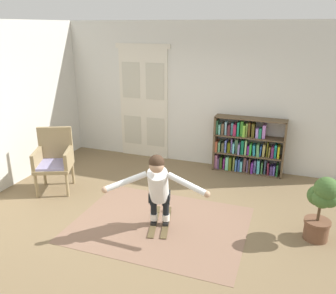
% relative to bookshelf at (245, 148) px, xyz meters
% --- Properties ---
extents(ground_plane, '(7.20, 7.20, 0.00)m').
position_rel_bookshelf_xyz_m(ground_plane, '(-0.99, -2.39, -0.51)').
color(ground_plane, brown).
extents(back_wall, '(6.00, 0.10, 2.90)m').
position_rel_bookshelf_xyz_m(back_wall, '(-0.99, 0.21, 0.94)').
color(back_wall, silver).
rests_on(back_wall, ground).
extents(side_wall_left, '(0.10, 6.00, 2.90)m').
position_rel_bookshelf_xyz_m(side_wall_left, '(-3.99, -1.99, 0.94)').
color(side_wall_left, silver).
rests_on(side_wall_left, ground).
extents(double_door, '(1.22, 0.05, 2.45)m').
position_rel_bookshelf_xyz_m(double_door, '(-2.25, 0.15, 0.72)').
color(double_door, beige).
rests_on(double_door, ground).
extents(rug, '(2.52, 1.92, 0.01)m').
position_rel_bookshelf_xyz_m(rug, '(-0.88, -2.44, -0.50)').
color(rug, '#80604C').
rests_on(rug, ground).
extents(bookshelf, '(1.37, 0.30, 1.12)m').
position_rel_bookshelf_xyz_m(bookshelf, '(0.00, 0.00, 0.00)').
color(bookshelf, brown).
rests_on(bookshelf, ground).
extents(wicker_chair, '(0.79, 0.79, 1.10)m').
position_rel_bookshelf_xyz_m(wicker_chair, '(-3.07, -1.93, 0.08)').
color(wicker_chair, '#937F58').
rests_on(wicker_chair, ground).
extents(potted_plant, '(0.39, 0.45, 0.96)m').
position_rel_bookshelf_xyz_m(potted_plant, '(1.29, -2.07, 0.04)').
color(potted_plant, brown).
rests_on(potted_plant, ground).
extents(skis_pair, '(0.46, 0.84, 0.07)m').
position_rel_bookshelf_xyz_m(skis_pair, '(-0.89, -2.41, -0.48)').
color(skis_pair, brown).
rests_on(skis_pair, rug).
extents(person_skier, '(1.40, 0.81, 1.14)m').
position_rel_bookshelf_xyz_m(person_skier, '(-0.84, -2.59, 0.21)').
color(person_skier, white).
rests_on(person_skier, skis_pair).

